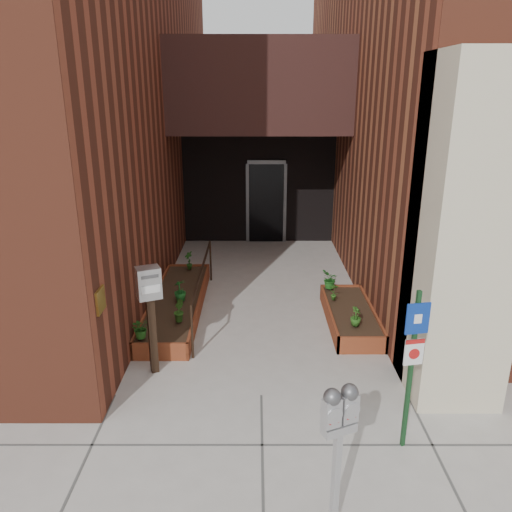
{
  "coord_description": "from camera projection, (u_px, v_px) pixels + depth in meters",
  "views": [
    {
      "loc": [
        -0.07,
        -5.83,
        3.98
      ],
      "look_at": [
        -0.07,
        1.8,
        1.4
      ],
      "focal_mm": 35.0,
      "sensor_mm": 36.0,
      "label": 1
    }
  ],
  "objects": [
    {
      "name": "ground",
      "position": [
        261.0,
        395.0,
        6.79
      ],
      "size": [
        80.0,
        80.0,
        0.0
      ],
      "primitive_type": "plane",
      "color": "#9E9991",
      "rests_on": "ground"
    },
    {
      "name": "architecture",
      "position": [
        251.0,
        43.0,
        11.73
      ],
      "size": [
        20.0,
        14.6,
        10.0
      ],
      "color": "brown",
      "rests_on": "ground"
    },
    {
      "name": "planter_left",
      "position": [
        177.0,
        305.0,
        9.31
      ],
      "size": [
        0.9,
        3.6,
        0.3
      ],
      "color": "maroon",
      "rests_on": "ground"
    },
    {
      "name": "planter_right",
      "position": [
        350.0,
        316.0,
        8.84
      ],
      "size": [
        0.8,
        2.2,
        0.3
      ],
      "color": "maroon",
      "rests_on": "ground"
    },
    {
      "name": "handrail",
      "position": [
        202.0,
        275.0,
        9.07
      ],
      "size": [
        0.04,
        3.34,
        0.9
      ],
      "color": "black",
      "rests_on": "ground"
    },
    {
      "name": "parking_meter",
      "position": [
        339.0,
        420.0,
        4.42
      ],
      "size": [
        0.35,
        0.24,
        1.52
      ],
      "color": "#ACABAE",
      "rests_on": "ground"
    },
    {
      "name": "sign_post",
      "position": [
        413.0,
        355.0,
        5.45
      ],
      "size": [
        0.27,
        0.09,
        1.96
      ],
      "color": "#153C1C",
      "rests_on": "ground"
    },
    {
      "name": "payment_dropbox",
      "position": [
        150.0,
        298.0,
        7.0
      ],
      "size": [
        0.39,
        0.35,
        1.63
      ],
      "color": "black",
      "rests_on": "ground"
    },
    {
      "name": "shrub_left_a",
      "position": [
        141.0,
        328.0,
        7.69
      ],
      "size": [
        0.42,
        0.42,
        0.33
      ],
      "primitive_type": "imported",
      "rotation": [
        0.0,
        0.0,
        0.68
      ],
      "color": "#245F1B",
      "rests_on": "planter_left"
    },
    {
      "name": "shrub_left_b",
      "position": [
        178.0,
        311.0,
        8.24
      ],
      "size": [
        0.24,
        0.24,
        0.36
      ],
      "primitive_type": "imported",
      "rotation": [
        0.0,
        0.0,
        1.81
      ],
      "color": "#285518",
      "rests_on": "planter_left"
    },
    {
      "name": "shrub_left_c",
      "position": [
        180.0,
        290.0,
        9.03
      ],
      "size": [
        0.31,
        0.31,
        0.4
      ],
      "primitive_type": "imported",
      "rotation": [
        0.0,
        0.0,
        3.88
      ],
      "color": "#19581D",
      "rests_on": "planter_left"
    },
    {
      "name": "shrub_left_d",
      "position": [
        189.0,
        260.0,
        10.61
      ],
      "size": [
        0.29,
        0.29,
        0.39
      ],
      "primitive_type": "imported",
      "rotation": [
        0.0,
        0.0,
        5.32
      ],
      "color": "#1E5017",
      "rests_on": "planter_left"
    },
    {
      "name": "shrub_right_a",
      "position": [
        356.0,
        316.0,
        8.09
      ],
      "size": [
        0.25,
        0.25,
        0.32
      ],
      "primitive_type": "imported",
      "rotation": [
        0.0,
        0.0,
        1.0
      ],
      "color": "#265518",
      "rests_on": "planter_right"
    },
    {
      "name": "shrub_right_b",
      "position": [
        334.0,
        292.0,
        9.07
      ],
      "size": [
        0.18,
        0.18,
        0.32
      ],
      "primitive_type": "imported",
      "rotation": [
        0.0,
        0.0,
        3.03
      ],
      "color": "#2C5F1B",
      "rests_on": "planter_right"
    },
    {
      "name": "shrub_right_c",
      "position": [
        330.0,
        280.0,
        9.58
      ],
      "size": [
        0.39,
        0.39,
        0.37
      ],
      "primitive_type": "imported",
      "rotation": [
        0.0,
        0.0,
        4.52
      ],
      "color": "#1F631C",
      "rests_on": "planter_right"
    }
  ]
}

